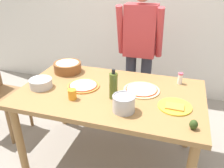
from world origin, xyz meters
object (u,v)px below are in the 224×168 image
Objects in this scene: dining_table at (110,101)px; salt_shaker at (180,78)px; person_cook at (140,48)px; pizza_cooked_on_tray at (83,86)px; pizza_raw_on_board at (141,90)px; avocado at (194,125)px; cup_orange at (72,94)px; steel_pot at (124,103)px; plate_with_slice at (175,106)px; olive_oil_bottle at (113,86)px; mixing_bowl_steel at (41,83)px; popcorn_bowl at (68,66)px.

salt_shaker is (0.57, 0.34, 0.14)m from dining_table.
person_cook is 5.54× the size of pizza_cooked_on_tray.
avocado is at bearing -45.19° from pizza_raw_on_board.
pizza_cooked_on_tray is at bearing -171.65° from pizza_raw_on_board.
avocado is (0.95, -0.13, -0.01)m from cup_orange.
dining_table is at bearing 125.78° from steel_pot.
cup_orange reaches higher than plate_with_slice.
cup_orange is at bearing -160.29° from olive_oil_bottle.
olive_oil_bottle is at bearing -59.51° from dining_table.
mixing_bowl_steel is at bearing -161.31° from pizza_cooked_on_tray.
olive_oil_bottle reaches higher than avocado.
pizza_cooked_on_tray is 1.69× the size of steel_pot.
steel_pot is 2.48× the size of avocado.
plate_with_slice is at bearing -92.15° from salt_shaker.
popcorn_bowl reaches higher than pizza_raw_on_board.
olive_oil_bottle is (0.06, -0.10, 0.20)m from dining_table.
popcorn_bowl is (-0.81, 0.19, 0.05)m from pizza_raw_on_board.
plate_with_slice is (0.55, -0.10, 0.10)m from dining_table.
plate_with_slice is 0.51m from olive_oil_bottle.
plate_with_slice is 3.71× the size of avocado.
plate_with_slice reaches higher than pizza_raw_on_board.
dining_table is 0.23m from olive_oil_bottle.
plate_with_slice is at bearing 23.56° from steel_pot.
person_cook reaches higher than popcorn_bowl.
dining_table is at bearing 153.80° from avocado.
dining_table is at bearing -3.94° from pizza_cooked_on_tray.
plate_with_slice is (0.82, -0.12, -0.00)m from pizza_cooked_on_tray.
salt_shaker reaches higher than pizza_cooked_on_tray.
popcorn_bowl is at bearing -177.20° from salt_shaker.
person_cook reaches higher than avocado.
avocado is at bearing -20.93° from olive_oil_bottle.
salt_shaker is at bearing 57.39° from steel_pot.
person_cook reaches higher than steel_pot.
plate_with_slice is (0.30, -0.19, -0.00)m from pizza_raw_on_board.
pizza_cooked_on_tray is (-0.52, -0.08, 0.00)m from pizza_raw_on_board.
avocado is (0.63, -0.24, -0.08)m from olive_oil_bottle.
pizza_cooked_on_tray is at bearing -116.41° from person_cook.
mixing_bowl_steel is at bearing -167.32° from pizza_raw_on_board.
cup_orange is at bearing 172.36° from avocado.
pizza_raw_on_board is at bearing 20.18° from dining_table.
pizza_cooked_on_tray is 1.04× the size of popcorn_bowl.
pizza_raw_on_board is 1.24× the size of olive_oil_bottle.
dining_table is 0.68m from salt_shaker.
avocado is at bearing -7.64° from cup_orange.
avocado is at bearing -60.92° from plate_with_slice.
pizza_cooked_on_tray is at bearing 18.69° from mixing_bowl_steel.
salt_shaker is 1.51× the size of avocado.
pizza_raw_on_board is at bearing 78.70° from steel_pot.
person_cook reaches higher than salt_shaker.
mixing_bowl_steel is at bearing -100.30° from popcorn_bowl.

